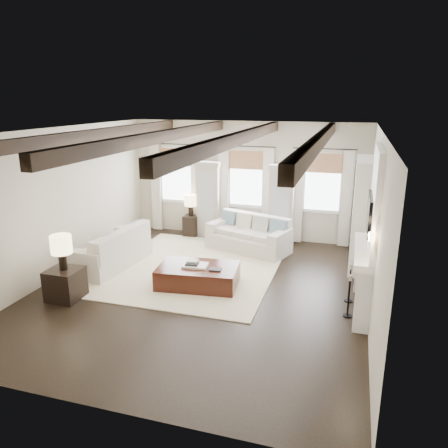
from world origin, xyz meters
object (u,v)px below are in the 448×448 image
(sofa_left, at_px, (113,251))
(side_table_front, at_px, (65,284))
(sofa_back, at_px, (250,236))
(ottoman, at_px, (198,276))
(side_table_back, at_px, (191,226))

(sofa_left, xyz_separation_m, side_table_front, (-0.00, -1.78, -0.06))
(sofa_back, relative_size, side_table_front, 3.74)
(sofa_back, bearing_deg, side_table_front, -125.81)
(sofa_left, bearing_deg, side_table_front, -90.13)
(sofa_back, height_order, side_table_front, sofa_back)
(sofa_left, distance_m, side_table_front, 1.78)
(ottoman, bearing_deg, side_table_front, -156.12)
(sofa_back, xyz_separation_m, ottoman, (-0.50, -2.51, -0.14))
(sofa_back, distance_m, side_table_front, 4.72)
(side_table_back, bearing_deg, sofa_left, -107.91)
(sofa_back, distance_m, ottoman, 2.56)
(sofa_back, bearing_deg, ottoman, -101.30)
(sofa_left, bearing_deg, side_table_back, 72.09)
(sofa_left, relative_size, side_table_front, 3.58)
(ottoman, distance_m, side_table_front, 2.62)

